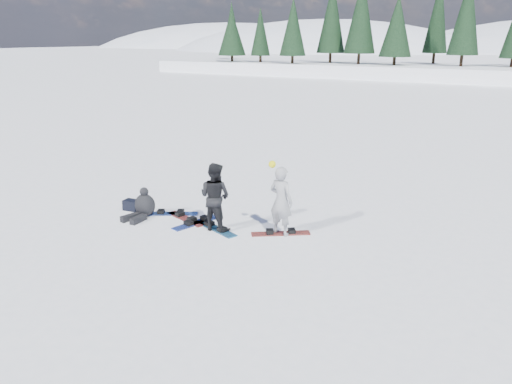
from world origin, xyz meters
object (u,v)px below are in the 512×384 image
gear_bag (132,205)px  snowboard_loose_a (197,223)px  snowboarder_woman (281,201)px  snowboard_loose_c (171,214)px  snowboarder_man (215,197)px  snowboard_loose_b (186,219)px  seated_rider (144,206)px

gear_bag → snowboard_loose_a: bearing=1.9°
snowboarder_woman → snowboard_loose_c: size_ratio=1.28×
snowboarder_man → snowboard_loose_c: snowboarder_man is taller
snowboarder_man → snowboard_loose_b: bearing=-9.0°
snowboarder_woman → snowboard_loose_b: (-2.76, -0.34, -0.88)m
snowboard_loose_b → snowboarder_man: bearing=7.2°
snowboarder_woman → snowboarder_man: snowboarder_woman is taller
seated_rider → snowboard_loose_b: seated_rider is taller
snowboard_loose_b → snowboard_loose_c: size_ratio=1.00×
snowboarder_man → snowboard_loose_a: bearing=-8.0°
snowboarder_man → gear_bag: snowboarder_man is taller
snowboard_loose_c → snowboarder_man: bearing=-39.9°
snowboarder_woman → gear_bag: (-4.59, -0.50, -0.75)m
snowboard_loose_b → seated_rider: bearing=-142.4°
seated_rider → snowboard_loose_a: 1.64m
gear_bag → snowboard_loose_b: 1.84m
snowboarder_woman → snowboard_loose_c: snowboarder_woman is taller
snowboard_loose_b → snowboard_loose_a: 0.45m
snowboard_loose_a → snowboarder_woman: bearing=-64.6°
snowboarder_woman → seated_rider: 4.01m
snowboard_loose_c → snowboard_loose_a: same height
seated_rider → snowboarder_woman: bearing=15.7°
seated_rider → snowboard_loose_a: (1.57, 0.33, -0.31)m
seated_rider → snowboard_loose_a: seated_rider is taller
seated_rider → snowboard_loose_b: size_ratio=0.68×
seated_rider → gear_bag: seated_rider is taller
seated_rider → snowboard_loose_a: size_ratio=0.68×
snowboard_loose_c → snowboard_loose_b: bearing=-40.2°
snowboarder_man → seated_rider: 2.35m
seated_rider → snowboarder_man: bearing=10.2°
snowboarder_man → snowboard_loose_b: (-1.14, 0.20, -0.88)m
snowboarder_woman → snowboarder_man: (-1.63, -0.54, -0.01)m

